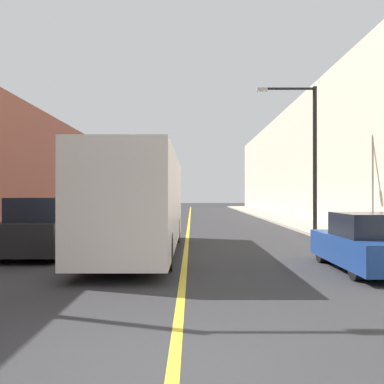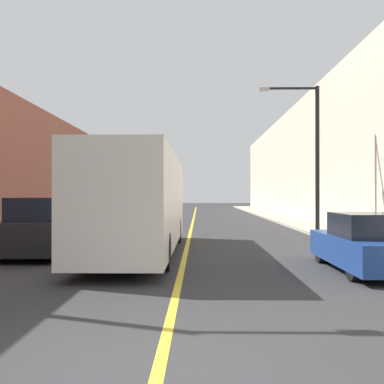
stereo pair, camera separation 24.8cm
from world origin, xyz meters
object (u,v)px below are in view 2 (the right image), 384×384
(bus, at_px, (141,201))
(parked_suv_left, at_px, (47,228))
(car_right_near, at_px, (367,245))
(street_lamp_right, at_px, (311,148))

(bus, relative_size, parked_suv_left, 2.28)
(parked_suv_left, bearing_deg, car_right_near, -18.06)
(bus, distance_m, parked_suv_left, 3.21)
(car_right_near, bearing_deg, parked_suv_left, 161.94)
(bus, relative_size, street_lamp_right, 1.57)
(parked_suv_left, distance_m, car_right_near, 9.87)
(car_right_near, distance_m, street_lamp_right, 10.61)
(parked_suv_left, xyz_separation_m, car_right_near, (9.38, -3.06, -0.19))
(bus, xyz_separation_m, parked_suv_left, (-3.06, -0.39, -0.88))
(bus, bearing_deg, parked_suv_left, -172.79)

